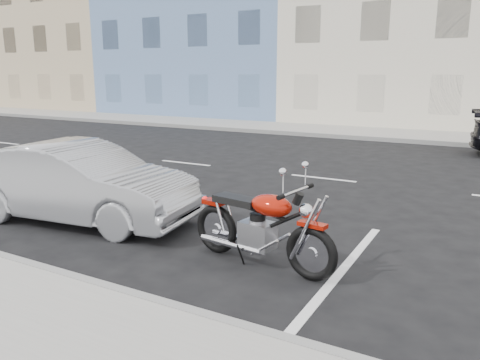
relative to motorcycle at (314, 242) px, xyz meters
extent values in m
plane|color=black|center=(0.22, 5.47, -0.50)|extent=(120.00, 120.00, 0.00)
cube|color=gray|center=(-4.78, 14.17, -0.42)|extent=(80.00, 3.40, 0.15)
cube|color=gray|center=(-4.78, 12.47, -0.42)|extent=(80.00, 0.12, 0.16)
cube|color=tan|center=(-25.78, 21.77, 5.50)|extent=(12.00, 12.00, 12.00)
cube|color=#5B79A7|center=(-13.78, 21.77, 6.00)|extent=(12.00, 12.00, 13.00)
cube|color=beige|center=(-1.78, 21.77, 5.25)|extent=(12.00, 12.00, 11.50)
torus|color=black|center=(0.73, -0.11, -0.17)|extent=(0.69, 0.21, 0.69)
torus|color=black|center=(-0.74, 0.11, -0.17)|extent=(0.69, 0.21, 0.69)
cube|color=#9C1205|center=(0.73, -0.11, 0.19)|extent=(0.36, 0.18, 0.05)
cube|color=#9C1205|center=(-0.78, 0.11, 0.21)|extent=(0.33, 0.21, 0.06)
cube|color=gray|center=(-0.05, 0.01, -0.11)|extent=(0.47, 0.37, 0.35)
ellipsoid|color=#9C1205|center=(0.15, -0.02, 0.32)|extent=(0.62, 0.43, 0.28)
cube|color=black|center=(-0.38, 0.06, 0.30)|extent=(0.67, 0.36, 0.09)
cylinder|color=silver|center=(0.50, -0.07, 0.56)|extent=(0.14, 0.71, 0.04)
sphere|color=silver|center=(0.64, -0.09, 0.34)|extent=(0.17, 0.17, 0.17)
cylinder|color=silver|center=(-0.40, -0.09, -0.27)|extent=(0.97, 0.22, 0.08)
cylinder|color=silver|center=(-0.36, 0.20, -0.27)|extent=(0.97, 0.22, 0.08)
cylinder|color=silver|center=(0.68, -0.10, 0.14)|extent=(0.40, 0.10, 0.81)
cylinder|color=black|center=(0.17, -0.03, 0.07)|extent=(0.82, 0.17, 0.50)
imported|color=#96989D|center=(-4.25, 0.34, 0.17)|extent=(4.18, 1.92, 1.33)
camera|label=1|loc=(1.77, -4.99, 1.94)|focal=35.00mm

